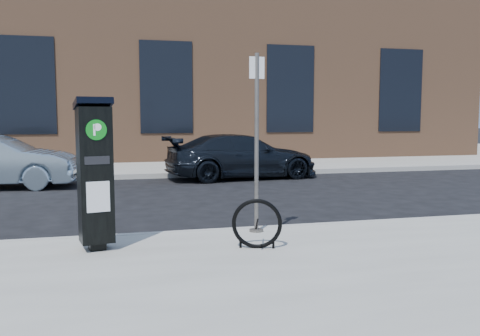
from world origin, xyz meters
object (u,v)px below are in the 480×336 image
object	(u,v)px
parking_kiosk	(95,172)
bike_rack	(257,224)
sign_pole	(257,144)
car_dark	(242,156)

from	to	relation	value
parking_kiosk	bike_rack	xyz separation A→B (m)	(2.08, -0.45, -0.70)
sign_pole	car_dark	xyz separation A→B (m)	(1.71, 7.70, -0.81)
sign_pole	car_dark	size ratio (longest dim) A/B	0.58
parking_kiosk	car_dark	world-z (taller)	parking_kiosk
sign_pole	car_dark	distance (m)	7.93
parking_kiosk	bike_rack	bearing A→B (deg)	-23.64
sign_pole	bike_rack	xyz separation A→B (m)	(-0.26, -0.96, -1.01)
bike_rack	car_dark	xyz separation A→B (m)	(1.98, 8.66, 0.20)
car_dark	parking_kiosk	bearing A→B (deg)	147.85
sign_pole	car_dark	bearing A→B (deg)	70.33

